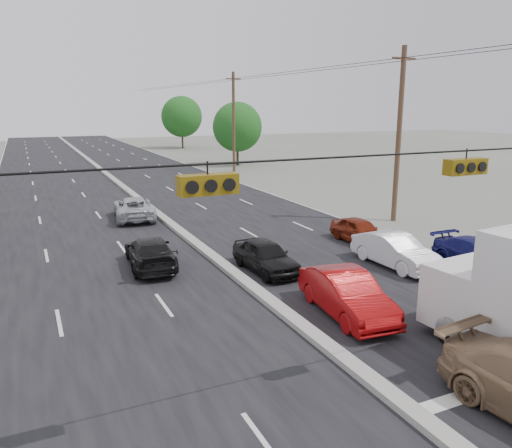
# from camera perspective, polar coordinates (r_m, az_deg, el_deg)

# --- Properties ---
(ground) EXTENTS (200.00, 200.00, 0.00)m
(ground) POSITION_cam_1_polar(r_m,az_deg,el_deg) (12.78, 15.64, -19.11)
(ground) COLOR #606356
(ground) RESTS_ON ground
(road_surface) EXTENTS (20.00, 160.00, 0.02)m
(road_surface) POSITION_cam_1_polar(r_m,az_deg,el_deg) (39.28, -13.86, 3.14)
(road_surface) COLOR black
(road_surface) RESTS_ON ground
(center_median) EXTENTS (0.50, 160.00, 0.20)m
(center_median) POSITION_cam_1_polar(r_m,az_deg,el_deg) (39.27, -13.87, 3.29)
(center_median) COLOR gray
(center_median) RESTS_ON ground
(utility_pole_right_b) EXTENTS (1.60, 0.30, 10.00)m
(utility_pole_right_b) POSITION_cam_1_polar(r_m,az_deg,el_deg) (30.40, 16.01, 9.81)
(utility_pole_right_b) COLOR #422D1E
(utility_pole_right_b) RESTS_ON ground
(utility_pole_right_c) EXTENTS (1.60, 0.30, 10.00)m
(utility_pole_right_c) POSITION_cam_1_polar(r_m,az_deg,el_deg) (51.95, -2.57, 11.61)
(utility_pole_right_c) COLOR #422D1E
(utility_pole_right_c) RESTS_ON ground
(traffic_signals) EXTENTS (25.00, 0.30, 0.54)m
(traffic_signals) POSITION_cam_1_polar(r_m,az_deg,el_deg) (11.89, 22.50, 6.26)
(traffic_signals) COLOR black
(traffic_signals) RESTS_ON ground
(tree_right_mid) EXTENTS (5.60, 5.60, 7.14)m
(tree_right_mid) POSITION_cam_1_polar(r_m,az_deg,el_deg) (57.55, -2.15, 11.03)
(tree_right_mid) COLOR #382619
(tree_right_mid) RESTS_ON ground
(tree_right_far) EXTENTS (6.40, 6.40, 8.16)m
(tree_right_far) POSITION_cam_1_polar(r_m,az_deg,el_deg) (81.43, -8.49, 12.05)
(tree_right_far) COLOR #382619
(tree_right_far) RESTS_ON ground
(red_sedan) EXTENTS (1.97, 4.54, 1.45)m
(red_sedan) POSITION_cam_1_polar(r_m,az_deg,el_deg) (16.75, 10.34, -7.94)
(red_sedan) COLOR #93090A
(red_sedan) RESTS_ON ground
(queue_car_a) EXTENTS (1.75, 3.95, 1.32)m
(queue_car_a) POSITION_cam_1_polar(r_m,az_deg,el_deg) (20.72, 1.11, -3.70)
(queue_car_a) COLOR black
(queue_car_a) RESTS_ON ground
(queue_car_b) EXTENTS (1.64, 4.30, 1.40)m
(queue_car_b) POSITION_cam_1_polar(r_m,az_deg,el_deg) (22.13, 15.61, -2.98)
(queue_car_b) COLOR white
(queue_car_b) RESTS_ON ground
(queue_car_d) EXTENTS (1.84, 4.34, 1.25)m
(queue_car_d) POSITION_cam_1_polar(r_m,az_deg,el_deg) (22.92, 24.11, -3.32)
(queue_car_d) COLOR #101051
(queue_car_d) RESTS_ON ground
(queue_car_e) EXTENTS (1.50, 3.66, 1.24)m
(queue_car_e) POSITION_cam_1_polar(r_m,az_deg,el_deg) (25.48, 11.77, -0.80)
(queue_car_e) COLOR maroon
(queue_car_e) RESTS_ON ground
(oncoming_near) EXTENTS (2.20, 4.61, 1.30)m
(oncoming_near) POSITION_cam_1_polar(r_m,az_deg,el_deg) (21.69, -12.00, -3.24)
(oncoming_near) COLOR black
(oncoming_near) RESTS_ON ground
(oncoming_far) EXTENTS (2.81, 5.09, 1.35)m
(oncoming_far) POSITION_cam_1_polar(r_m,az_deg,el_deg) (31.11, -13.80, 1.77)
(oncoming_far) COLOR #A6A9AE
(oncoming_far) RESTS_ON ground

